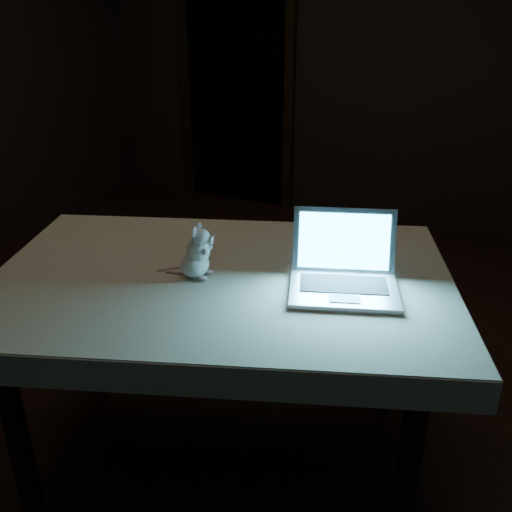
% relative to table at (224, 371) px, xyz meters
% --- Properties ---
extents(floor, '(5.00, 5.00, 0.00)m').
position_rel_table_xyz_m(floor, '(-0.25, 0.43, -0.40)').
color(floor, black).
rests_on(floor, ground).
extents(back_wall, '(4.50, 0.04, 2.60)m').
position_rel_table_xyz_m(back_wall, '(-0.25, 2.93, 0.90)').
color(back_wall, black).
rests_on(back_wall, ground).
extents(doorway, '(1.06, 0.36, 2.13)m').
position_rel_table_xyz_m(doorway, '(-1.35, 2.93, 0.66)').
color(doorway, black).
rests_on(doorway, back_wall).
extents(table, '(1.74, 1.41, 0.81)m').
position_rel_table_xyz_m(table, '(0.00, 0.00, 0.00)').
color(table, black).
rests_on(table, floor).
extents(tablecloth, '(1.84, 1.46, 0.10)m').
position_rel_table_xyz_m(tablecloth, '(0.09, 0.02, 0.36)').
color(tablecloth, beige).
rests_on(tablecloth, table).
extents(laptop, '(0.44, 0.41, 0.24)m').
position_rel_table_xyz_m(laptop, '(0.44, 0.04, 0.53)').
color(laptop, '#B8B8BD').
rests_on(laptop, tablecloth).
extents(plush_mouse, '(0.14, 0.14, 0.19)m').
position_rel_table_xyz_m(plush_mouse, '(-0.08, -0.05, 0.51)').
color(plush_mouse, silver).
rests_on(plush_mouse, tablecloth).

